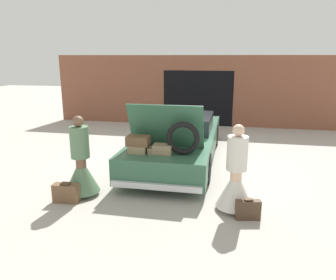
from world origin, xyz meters
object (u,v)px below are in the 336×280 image
suitcase_beside_left_person (66,193)px  suitcase_beside_right_person (248,210)px  car (178,140)px  person_left (81,168)px  person_right (236,181)px

suitcase_beside_left_person → suitcase_beside_right_person: suitcase_beside_left_person is taller
car → person_left: (-1.53, -2.73, 0.02)m
car → suitcase_beside_left_person: car is taller
car → person_left: size_ratio=3.28×
car → suitcase_beside_right_person: bearing=-60.8°
person_right → suitcase_beside_left_person: (-3.22, -0.30, -0.38)m
car → suitcase_beside_right_person: car is taller
car → person_left: car is taller
person_right → suitcase_beside_left_person: size_ratio=3.15×
person_left → car: bearing=161.0°
car → person_right: 3.21m
person_left → person_right: 3.06m
suitcase_beside_right_person → car: bearing=119.2°
car → suitcase_beside_left_person: (-1.68, -3.12, -0.37)m
person_right → suitcase_beside_right_person: 0.56m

